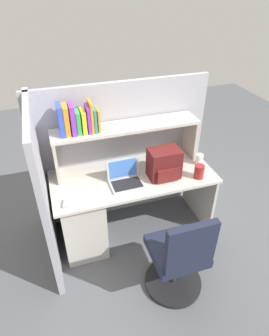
% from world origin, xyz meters
% --- Properties ---
extents(ground_plane, '(8.00, 8.00, 0.00)m').
position_xyz_m(ground_plane, '(0.00, 0.00, 0.00)').
color(ground_plane, '#595B60').
extents(desk, '(1.60, 0.70, 0.73)m').
position_xyz_m(desk, '(-0.39, 0.00, 0.40)').
color(desk, beige).
rests_on(desk, ground_plane).
extents(cubicle_partition_rear, '(1.84, 0.05, 1.55)m').
position_xyz_m(cubicle_partition_rear, '(0.00, 0.38, 0.78)').
color(cubicle_partition_rear, '#9E9EA8').
rests_on(cubicle_partition_rear, ground_plane).
extents(cubicle_partition_left, '(0.05, 1.06, 1.55)m').
position_xyz_m(cubicle_partition_left, '(-0.85, -0.05, 0.78)').
color(cubicle_partition_left, '#9E9EA8').
rests_on(cubicle_partition_left, ground_plane).
extents(overhead_hutch, '(1.44, 0.28, 0.45)m').
position_xyz_m(overhead_hutch, '(0.00, 0.20, 1.08)').
color(overhead_hutch, '#B3A99C').
rests_on(overhead_hutch, desk).
extents(reference_books_on_shelf, '(0.36, 0.18, 0.28)m').
position_xyz_m(reference_books_on_shelf, '(-0.46, 0.20, 1.31)').
color(reference_books_on_shelf, blue).
rests_on(reference_books_on_shelf, overhead_hutch).
extents(laptop, '(0.31, 0.26, 0.22)m').
position_xyz_m(laptop, '(-0.10, -0.09, 0.78)').
color(laptop, '#B7BABF').
rests_on(laptop, desk).
extents(backpack, '(0.30, 0.22, 0.29)m').
position_xyz_m(backpack, '(0.28, -0.11, 0.87)').
color(backpack, '#591919').
rests_on(backpack, desk).
extents(computer_mouse, '(0.08, 0.12, 0.03)m').
position_xyz_m(computer_mouse, '(-0.67, -0.24, 0.75)').
color(computer_mouse, silver).
rests_on(computer_mouse, desk).
extents(paper_cup, '(0.08, 0.08, 0.11)m').
position_xyz_m(paper_cup, '(0.72, -0.01, 0.78)').
color(paper_cup, white).
rests_on(paper_cup, desk).
extents(snack_canister, '(0.10, 0.10, 0.14)m').
position_xyz_m(snack_canister, '(0.60, -0.23, 0.80)').
color(snack_canister, maroon).
rests_on(snack_canister, desk).
extents(office_chair, '(0.52, 0.52, 0.93)m').
position_xyz_m(office_chair, '(0.14, -0.83, 0.39)').
color(office_chair, black).
rests_on(office_chair, ground_plane).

